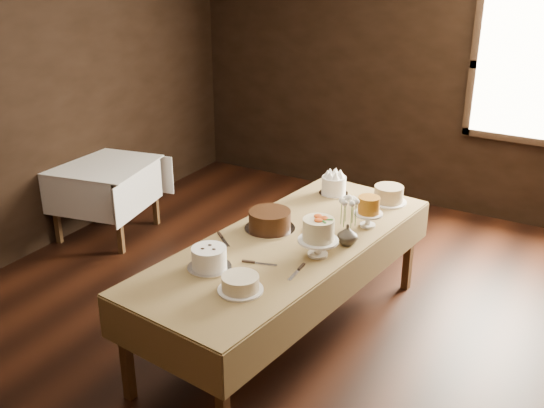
{
  "coord_description": "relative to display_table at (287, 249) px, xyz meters",
  "views": [
    {
      "loc": [
        2.24,
        -3.63,
        2.84
      ],
      "look_at": [
        0.0,
        0.2,
        0.95
      ],
      "focal_mm": 42.87,
      "sensor_mm": 36.0,
      "label": 1
    }
  ],
  "objects": [
    {
      "name": "cake_server_a",
      "position": [
        0.05,
        -0.37,
        0.06
      ],
      "size": [
        0.24,
        0.09,
        0.01
      ],
      "primitive_type": "cube",
      "rotation": [
        0.0,
        0.0,
        0.28
      ],
      "color": "silver",
      "rests_on": "display_table"
    },
    {
      "name": "wall_left",
      "position": [
        -2.75,
        0.01,
        0.67
      ],
      "size": [
        0.02,
        6.0,
        2.8
      ],
      "primitive_type": "cube",
      "color": "black",
      "rests_on": "ground"
    },
    {
      "name": "cake_chocolate",
      "position": [
        -0.21,
        0.11,
        0.13
      ],
      "size": [
        0.42,
        0.42,
        0.14
      ],
      "color": "silver",
      "rests_on": "display_table"
    },
    {
      "name": "cake_swirl",
      "position": [
        -0.25,
        -0.6,
        0.13
      ],
      "size": [
        0.31,
        0.31,
        0.15
      ],
      "color": "silver",
      "rests_on": "display_table"
    },
    {
      "name": "cake_server_d",
      "position": [
        0.36,
        0.26,
        0.06
      ],
      "size": [
        0.22,
        0.14,
        0.01
      ],
      "primitive_type": "cube",
      "rotation": [
        0.0,
        0.0,
        0.52
      ],
      "color": "silver",
      "rests_on": "display_table"
    },
    {
      "name": "cake_server_e",
      "position": [
        -0.37,
        -0.24,
        0.06
      ],
      "size": [
        0.2,
        0.17,
        0.01
      ],
      "primitive_type": "cube",
      "rotation": [
        0.0,
        0.0,
        -0.68
      ],
      "color": "silver",
      "rests_on": "display_table"
    },
    {
      "name": "window",
      "position": [
        1.05,
        2.95,
        0.87
      ],
      "size": [
        1.1,
        0.05,
        1.3
      ],
      "primitive_type": "cube",
      "color": "#FFEABF",
      "rests_on": "wall_back"
    },
    {
      "name": "cake_flowers",
      "position": [
        0.28,
        -0.08,
        0.18
      ],
      "size": [
        0.28,
        0.28,
        0.28
      ],
      "color": "white",
      "rests_on": "display_table"
    },
    {
      "name": "cake_speckled",
      "position": [
        0.36,
        1.04,
        0.12
      ],
      "size": [
        0.3,
        0.3,
        0.14
      ],
      "color": "white",
      "rests_on": "display_table"
    },
    {
      "name": "display_table",
      "position": [
        0.0,
        0.0,
        0.0
      ],
      "size": [
        1.28,
        2.65,
        0.79
      ],
      "rotation": [
        0.0,
        0.0,
        -0.11
      ],
      "color": "#402B18",
      "rests_on": "ground"
    },
    {
      "name": "cake_server_c",
      "position": [
        -0.01,
        0.36,
        0.06
      ],
      "size": [
        0.08,
        0.24,
        0.01
      ],
      "primitive_type": "cube",
      "rotation": [
        0.0,
        0.0,
        1.82
      ],
      "color": "silver",
      "rests_on": "display_table"
    },
    {
      "name": "flower_vase",
      "position": [
        0.38,
        0.17,
        0.13
      ],
      "size": [
        0.2,
        0.2,
        0.15
      ],
      "primitive_type": "imported",
      "rotation": [
        0.0,
        0.0,
        0.76
      ],
      "color": "#2D2823",
      "rests_on": "display_table"
    },
    {
      "name": "floor",
      "position": [
        -0.25,
        0.01,
        -0.73
      ],
      "size": [
        5.0,
        6.0,
        0.01
      ],
      "primitive_type": "cube",
      "color": "black",
      "rests_on": "ground"
    },
    {
      "name": "side_table",
      "position": [
        -2.42,
        0.67,
        -0.08
      ],
      "size": [
        1.03,
        1.03,
        0.74
      ],
      "rotation": [
        0.0,
        0.0,
        0.2
      ],
      "color": "#402B18",
      "rests_on": "ground"
    },
    {
      "name": "cake_meringue",
      "position": [
        -0.1,
        0.98,
        0.13
      ],
      "size": [
        0.24,
        0.24,
        0.15
      ],
      "color": "silver",
      "rests_on": "display_table"
    },
    {
      "name": "cake_server_b",
      "position": [
        0.28,
        -0.41,
        0.06
      ],
      "size": [
        0.04,
        0.24,
        0.01
      ],
      "primitive_type": "cube",
      "rotation": [
        0.0,
        0.0,
        -1.5
      ],
      "color": "silver",
      "rests_on": "display_table"
    },
    {
      "name": "wall_back",
      "position": [
        -0.25,
        3.01,
        0.67
      ],
      "size": [
        5.0,
        0.02,
        2.8
      ],
      "primitive_type": "cube",
      "color": "black",
      "rests_on": "ground"
    },
    {
      "name": "flower_bouquet",
      "position": [
        0.38,
        0.17,
        0.33
      ],
      "size": [
        0.14,
        0.14,
        0.2
      ],
      "primitive_type": null,
      "color": "white",
      "rests_on": "flower_vase"
    },
    {
      "name": "cake_cream",
      "position": [
        0.08,
        -0.74,
        0.11
      ],
      "size": [
        0.28,
        0.28,
        0.1
      ],
      "color": "white",
      "rests_on": "display_table"
    },
    {
      "name": "cake_caramel",
      "position": [
        0.39,
        0.53,
        0.16
      ],
      "size": [
        0.23,
        0.23,
        0.25
      ],
      "color": "white",
      "rests_on": "display_table"
    }
  ]
}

